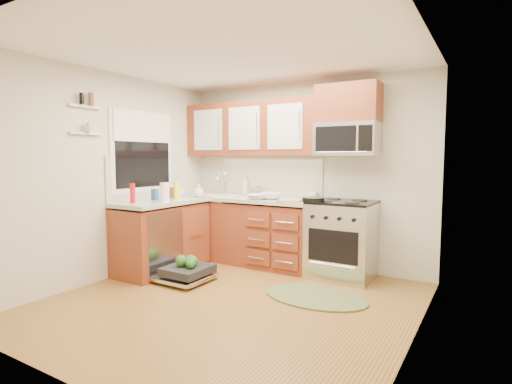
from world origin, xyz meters
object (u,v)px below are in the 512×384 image
Objects in this scene: cup at (313,195)px; cutting_board at (289,201)px; upper_cabinets at (251,129)px; bowl_b at (271,196)px; rug at (315,297)px; skillet at (313,199)px; sink at (215,204)px; stock_pot at (255,193)px; paper_towel_roll at (165,192)px; range at (342,239)px; bowl_a at (258,197)px; dishwasher at (185,273)px; microwave at (347,139)px.

cutting_board is at bearing -107.72° from cup.
bowl_b is at bearing -27.12° from upper_cabinets.
skillet is at bearing 115.93° from rug.
cup is (-0.20, 0.47, 0.00)m from skillet.
sink is 0.67m from stock_pot.
paper_towel_roll reaches higher than stock_pot.
sink is at bearing 171.72° from skillet.
bowl_b is (0.98, 0.95, -0.08)m from paper_towel_roll.
rug is 4.62× the size of paper_towel_roll.
skillet reaches higher than rug.
range reaches higher than rug.
bowl_a is at bearing -147.15° from cup.
dishwasher is 3.35× the size of stock_pot.
dishwasher is at bearing -114.88° from bowl_a.
sink is 1.48m from cup.
stock_pot reaches higher than cutting_board.
microwave is 2.81× the size of skillet.
bowl_b is 0.56m from cup.
skillet is 2.11× the size of cup.
rug is at bearing 5.86° from paper_towel_roll.
microwave is 2.78× the size of bowl_a.
range is at bearing 0.30° from sink.
upper_cabinets is at bearing 152.88° from bowl_b.
paper_towel_roll is (-1.65, -0.79, 0.07)m from skillet.
bowl_a is at bearing 65.12° from dishwasher.
skillet is 0.69m from bowl_b.
sink is 2.29× the size of skillet.
upper_cabinets reaches higher than bowl_a.
bowl_b is (-0.95, 0.75, 0.96)m from rug.
range is at bearing 36.27° from dishwasher.
stock_pot is 0.72m from cutting_board.
microwave is 2.13m from sink.
stock_pot is at bearing 78.01° from dishwasher.
rug is 4.10× the size of bowl_a.
upper_cabinets reaches higher than sink.
range is 0.63m from skillet.
rug is 1.85m from stock_pot.
sink is 1.00m from bowl_b.
stock_pot is 0.76× the size of bowl_a.
cup is at bearing 9.01° from sink.
rug is 2.21m from paper_towel_roll.
microwave is at bearing 15.26° from bowl_a.
stock_pot is at bearing 145.36° from rug.
skillet is (1.26, 0.88, 0.88)m from dishwasher.
range is at bearing 5.40° from bowl_b.
microwave reaches higher than range.
bowl_a is at bearing 46.01° from paper_towel_roll.
stock_pot reaches higher than range.
stock_pot is (-1.29, -0.07, -0.71)m from microwave.
stock_pot reaches higher than rug.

